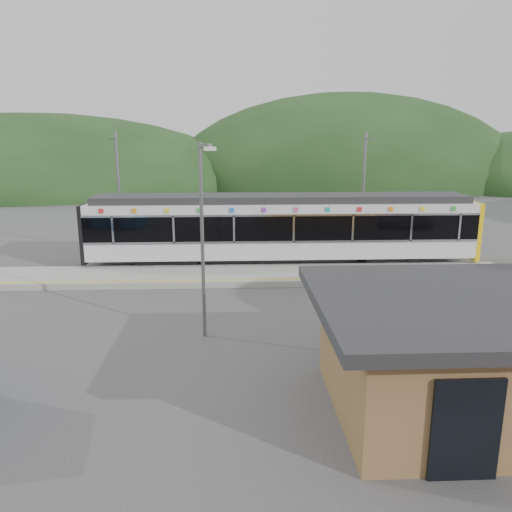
{
  "coord_description": "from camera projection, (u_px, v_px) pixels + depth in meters",
  "views": [
    {
      "loc": [
        -0.49,
        -20.05,
        6.68
      ],
      "look_at": [
        0.44,
        1.0,
        1.66
      ],
      "focal_mm": 35.0,
      "sensor_mm": 36.0,
      "label": 1
    }
  ],
  "objects": [
    {
      "name": "train",
      "position": [
        281.0,
        227.0,
        26.49
      ],
      "size": [
        20.44,
        3.01,
        3.74
      ],
      "color": "black",
      "rests_on": "ground"
    },
    {
      "name": "ground",
      "position": [
        247.0,
        300.0,
        21.06
      ],
      "size": [
        120.0,
        120.0,
        0.0
      ],
      "primitive_type": "plane",
      "color": "#4C4C4F",
      "rests_on": "ground"
    },
    {
      "name": "yellow_line",
      "position": [
        245.0,
        280.0,
        22.93
      ],
      "size": [
        26.0,
        0.1,
        0.01
      ],
      "primitive_type": "cube",
      "color": "yellow",
      "rests_on": "platform"
    },
    {
      "name": "catenary_mast_west",
      "position": [
        119.0,
        192.0,
        28.23
      ],
      "size": [
        0.18,
        1.8,
        7.0
      ],
      "color": "slate",
      "rests_on": "ground"
    },
    {
      "name": "platform",
      "position": [
        245.0,
        275.0,
        24.23
      ],
      "size": [
        26.0,
        3.2,
        0.3
      ],
      "primitive_type": "cube",
      "color": "#9E9E99",
      "rests_on": "ground"
    },
    {
      "name": "station_shelter",
      "position": [
        500.0,
        352.0,
        12.2
      ],
      "size": [
        9.2,
        6.2,
        3.0
      ],
      "color": "olive",
      "rests_on": "ground"
    },
    {
      "name": "hills",
      "position": [
        360.0,
        267.0,
        26.46
      ],
      "size": [
        146.0,
        149.0,
        26.0
      ],
      "color": "#1E3D19",
      "rests_on": "ground"
    },
    {
      "name": "catenary_mast_east",
      "position": [
        363.0,
        191.0,
        28.83
      ],
      "size": [
        0.18,
        1.8,
        7.0
      ],
      "color": "slate",
      "rests_on": "ground"
    },
    {
      "name": "lamp_post",
      "position": [
        202.0,
        225.0,
        16.2
      ],
      "size": [
        0.5,
        1.19,
        6.55
      ],
      "rotation": [
        0.0,
        0.0,
        0.37
      ],
      "color": "slate",
      "rests_on": "ground"
    }
  ]
}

